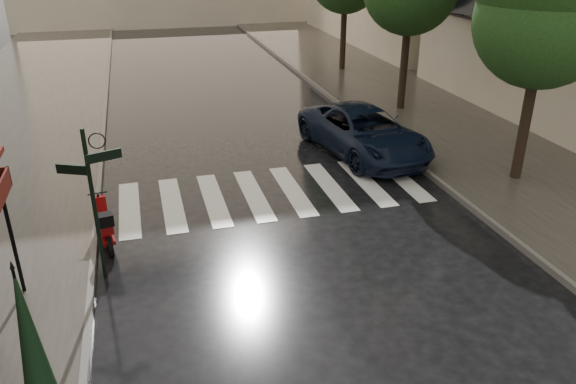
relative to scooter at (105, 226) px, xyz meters
name	(u,v)px	position (x,y,z in m)	size (l,w,h in m)	color
ground	(181,368)	(1.19, -4.31, -0.48)	(120.00, 120.00, 0.00)	black
sidewalk_near	(6,142)	(-3.31, 7.69, -0.42)	(6.00, 60.00, 0.12)	#38332D
sidewalk_far	(418,108)	(11.44, 7.69, -0.42)	(5.50, 60.00, 0.12)	#38332D
curb_near	(103,133)	(-0.26, 7.69, -0.40)	(0.12, 60.00, 0.16)	#595651
curb_far	(350,113)	(8.64, 7.69, -0.40)	(0.12, 60.00, 0.16)	#595651
crosswalk	(273,192)	(4.16, 1.69, -0.47)	(7.85, 3.20, 0.01)	silver
signpost	(93,194)	(-0.01, -1.31, 1.36)	(1.17, 0.29, 3.10)	black
scooter	(105,226)	(0.00, 0.00, 0.00)	(0.55, 1.55, 1.03)	black
parked_car	(364,132)	(7.53, 3.78, 0.23)	(2.34, 5.07, 1.41)	black
parasol_back	(28,334)	(-0.75, -4.69, 0.91)	(0.44, 0.44, 2.35)	black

